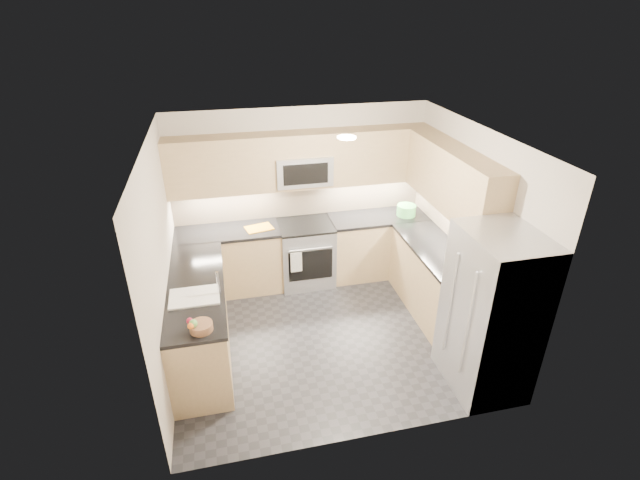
{
  "coord_description": "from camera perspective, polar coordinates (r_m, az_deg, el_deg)",
  "views": [
    {
      "loc": [
        -1.1,
        -4.51,
        3.74
      ],
      "look_at": [
        0.0,
        0.35,
        1.15
      ],
      "focal_mm": 26.0,
      "sensor_mm": 36.0,
      "label": 1
    }
  ],
  "objects": [
    {
      "name": "fridge_handle_right",
      "position": [
        5.01,
        15.72,
        -7.58
      ],
      "size": [
        0.02,
        0.02,
        1.2
      ],
      "primitive_type": "cylinder",
      "color": "#B2B5BA",
      "rests_on": "refrigerator"
    },
    {
      "name": "fridge_handle_left",
      "position": [
        4.76,
        17.69,
        -9.95
      ],
      "size": [
        0.02,
        0.02,
        1.2
      ],
      "primitive_type": "cylinder",
      "color": "#B2B5BA",
      "rests_on": "refrigerator"
    },
    {
      "name": "sink_basin",
      "position": [
        5.15,
        -15.11,
        -7.39
      ],
      "size": [
        0.52,
        0.38,
        0.16
      ],
      "primitive_type": "cube",
      "color": "white",
      "rests_on": "base_cab_peninsula"
    },
    {
      "name": "upper_cab_back",
      "position": [
        6.33,
        -2.18,
        9.84
      ],
      "size": [
        3.6,
        0.35,
        0.75
      ],
      "primitive_type": "cube",
      "color": "tan",
      "rests_on": "wall_back"
    },
    {
      "name": "wall_left",
      "position": [
        5.2,
        -18.85,
        -2.78
      ],
      "size": [
        0.02,
        3.2,
        2.5
      ],
      "primitive_type": "cube",
      "color": "#BEB2A5",
      "rests_on": "floor"
    },
    {
      "name": "range_cooktop",
      "position": [
        6.53,
        -1.8,
        1.82
      ],
      "size": [
        0.76,
        0.65,
        0.03
      ],
      "primitive_type": "cube",
      "color": "black",
      "rests_on": "gas_range"
    },
    {
      "name": "wall_back",
      "position": [
        6.69,
        -2.38,
        5.58
      ],
      "size": [
        3.6,
        0.02,
        2.5
      ],
      "primitive_type": "cube",
      "color": "#BEB2A5",
      "rests_on": "floor"
    },
    {
      "name": "base_cab_back_right",
      "position": [
        7.03,
        6.97,
        -0.68
      ],
      "size": [
        1.42,
        0.6,
        0.9
      ],
      "primitive_type": "cube",
      "color": "tan",
      "rests_on": "floor"
    },
    {
      "name": "base_cab_peninsula",
      "position": [
        5.6,
        -14.54,
        -9.58
      ],
      "size": [
        0.6,
        2.0,
        0.9
      ],
      "primitive_type": "cube",
      "color": "tan",
      "rests_on": "floor"
    },
    {
      "name": "countertop_right",
      "position": [
        6.04,
        14.46,
        -1.34
      ],
      "size": [
        0.63,
        1.7,
        0.04
      ],
      "primitive_type": "cube",
      "color": "black",
      "rests_on": "base_cab_right"
    },
    {
      "name": "dish_towel_check",
      "position": [
        6.35,
        -2.93,
        -2.75
      ],
      "size": [
        0.16,
        0.02,
        0.3
      ],
      "primitive_type": "cube",
      "rotation": [
        0.0,
        0.0,
        0.03
      ],
      "color": "silver",
      "rests_on": "oven_handle"
    },
    {
      "name": "gas_range",
      "position": [
        6.74,
        -1.74,
        -1.71
      ],
      "size": [
        0.76,
        0.65,
        0.91
      ],
      "primitive_type": "cube",
      "color": "#9FA2A7",
      "rests_on": "floor"
    },
    {
      "name": "faucet",
      "position": [
        5.02,
        -12.43,
        -5.23
      ],
      "size": [
        0.03,
        0.03,
        0.28
      ],
      "primitive_type": "cylinder",
      "color": "silver",
      "rests_on": "countertop_peninsula"
    },
    {
      "name": "wall_front",
      "position": [
        3.99,
        6.34,
        -11.4
      ],
      "size": [
        3.6,
        0.02,
        2.5
      ],
      "primitive_type": "cube",
      "color": "#BEB2A5",
      "rests_on": "floor"
    },
    {
      "name": "countertop_back_left",
      "position": [
        6.46,
        -11.37,
        0.99
      ],
      "size": [
        1.42,
        0.63,
        0.04
      ],
      "primitive_type": "cube",
      "color": "black",
      "rests_on": "base_cab_back_left"
    },
    {
      "name": "ceiling",
      "position": [
        4.81,
        0.95,
        12.51
      ],
      "size": [
        3.6,
        3.2,
        0.02
      ],
      "primitive_type": "cube",
      "color": "beige",
      "rests_on": "wall_back"
    },
    {
      "name": "backsplash_right",
      "position": [
        6.28,
        15.98,
        2.44
      ],
      "size": [
        0.01,
        2.3,
        0.51
      ],
      "primitive_type": "cube",
      "color": "tan",
      "rests_on": "wall_right"
    },
    {
      "name": "upper_cab_right",
      "position": [
        5.83,
        16.07,
        7.2
      ],
      "size": [
        0.35,
        1.95,
        0.75
      ],
      "primitive_type": "cube",
      "color": "tan",
      "rests_on": "wall_right"
    },
    {
      "name": "oven_door_glass",
      "position": [
        6.47,
        -1.17,
        -3.14
      ],
      "size": [
        0.62,
        0.02,
        0.45
      ],
      "primitive_type": "cube",
      "color": "black",
      "rests_on": "gas_range"
    },
    {
      "name": "fruit_basket",
      "position": [
        4.61,
        -14.42,
        -10.31
      ],
      "size": [
        0.29,
        0.29,
        0.08
      ],
      "primitive_type": "cylinder",
      "rotation": [
        0.0,
        0.0,
        0.36
      ],
      "color": "#906243",
      "rests_on": "countertop_peninsula"
    },
    {
      "name": "countertop_back_right",
      "position": [
        6.82,
        7.19,
        2.81
      ],
      "size": [
        1.42,
        0.63,
        0.04
      ],
      "primitive_type": "cube",
      "color": "black",
      "rests_on": "base_cab_back_right"
    },
    {
      "name": "cutting_board",
      "position": [
        6.44,
        -7.51,
        1.47
      ],
      "size": [
        0.41,
        0.33,
        0.01
      ],
      "primitive_type": "cube",
      "rotation": [
        0.0,
        0.0,
        0.23
      ],
      "color": "orange",
      "rests_on": "countertop_back_left"
    },
    {
      "name": "utensil_bowl",
      "position": [
        6.87,
        10.58,
        3.62
      ],
      "size": [
        0.31,
        0.31,
        0.16
      ],
      "primitive_type": "cylinder",
      "rotation": [
        0.0,
        0.0,
        -0.16
      ],
      "color": "#4FB853",
      "rests_on": "countertop_back_right"
    },
    {
      "name": "base_cab_back_left",
      "position": [
        6.68,
        -11.0,
        -2.62
      ],
      "size": [
        1.42,
        0.6,
        0.9
      ],
      "primitive_type": "cube",
      "color": "tan",
      "rests_on": "floor"
    },
    {
      "name": "base_cab_right",
      "position": [
        6.27,
        13.96,
        -5.11
      ],
      "size": [
        0.6,
        1.7,
        0.9
      ],
      "primitive_type": "cube",
      "color": "tan",
      "rests_on": "floor"
    },
    {
      "name": "oven_handle",
      "position": [
        6.31,
        -1.15,
        -1.12
      ],
      "size": [
        0.6,
        0.02,
        0.02
      ],
      "primitive_type": "cylinder",
      "rotation": [
        0.0,
        1.57,
        0.0
      ],
      "color": "#B2B5BA",
      "rests_on": "gas_range"
    },
    {
      "name": "floor",
      "position": [
        5.96,
        0.76,
        -11.4
      ],
      "size": [
        3.6,
        3.2,
        0.0
      ],
      "primitive_type": "cube",
      "color": "#26262B",
      "rests_on": "ground"
    },
    {
      "name": "fruit_pear",
      "position": [
        4.55,
        -15.35,
        -9.89
      ],
      "size": [
        0.08,
        0.08,
        0.08
      ],
      "primitive_type": "sphere",
      "color": "#68B24C",
      "rests_on": "fruit_basket"
    },
    {
      "name": "countertop_peninsula",
      "position": [
        5.33,
        -15.13,
        -5.53
      ],
      "size": [
        0.63,
        2.0,
        0.04
      ],
      "primitive_type": "cube",
      "color": "black",
      "rests_on": "base_cab_peninsula"
    },
    {
      "name": "microwave_door",
      "position": [
        6.16,
        -1.76,
        8.1
      ],
      "size": [
        0.6,
        0.01,
        0.28
      ],
      "primitive_type": "cube",
      "color": "black",
      "rests_on": "microwave"
    },
    {
      "name": "refrigerator",
      "position": [
        5.09,
        20.31,
        -8.46
      ],
      "size": [
        0.7,
        0.9,
        1.8
      ],
      "primitive_type": "cube",
      "color": "#AAACB3",
      "rests_on": "floor"
    },
    {
      "name": "fruit_orange",
      "position": [
        4.52,
        -15.63,
        -10.16
      ],
      "size": [
        0.06,
        0.06,
        0.06
      ],
      "primitive_type": "sphere",
      "color": "orange",
      "rests_on": "fruit_basket"
    },
    {
      "name": "wall_right",
      "position": [
        5.91,
        18.06,
        1.11
      ],
      "size": [
        0.02,
        3.2,
        2.5
      ],
      "primitive_type": "cube",
      "color": "#BEB2A5",
      "rests_on": "floor"
    },
    {
      "name": "fruit_apple",
      "position": [
        4.59,
        -15.74,
        -9.57
      ],
      "size": [
        0.06,
        0.06,
        0.06
      ],
      "primitive_type": "sphere",
      "color": "#A71330",
      "rests_on": "fruit_basket"
    },
    {
      "name": "backsplash_back",
      "position": [
        6.71,
        -2.36,
        5.13
      ],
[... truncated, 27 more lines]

